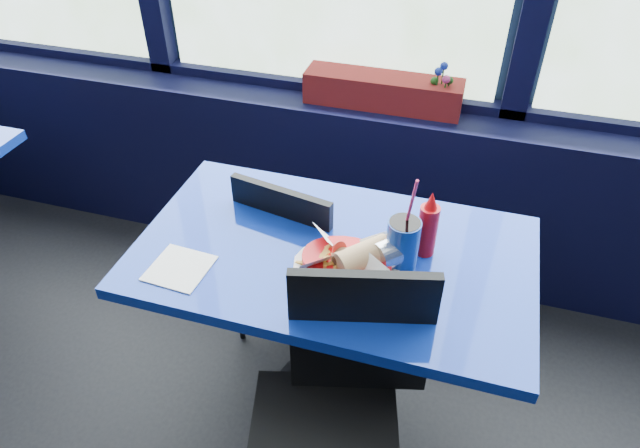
{
  "coord_description": "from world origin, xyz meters",
  "views": [
    {
      "loc": [
        0.64,
        0.75,
        1.9
      ],
      "look_at": [
        0.26,
        1.98,
        0.86
      ],
      "focal_mm": 32.0,
      "sensor_mm": 36.0,
      "label": 1
    }
  ],
  "objects_px": {
    "chair_near_back": "(289,252)",
    "food_basket": "(349,262)",
    "flower_vase": "(439,100)",
    "chair_near_front": "(339,400)",
    "soda_cup": "(403,242)",
    "near_table": "(332,293)",
    "planter_box": "(383,90)",
    "ketchup_bottle": "(428,227)"
  },
  "relations": [
    {
      "from": "chair_near_back",
      "to": "planter_box",
      "type": "height_order",
      "value": "planter_box"
    },
    {
      "from": "ketchup_bottle",
      "to": "planter_box",
      "type": "bearing_deg",
      "value": 110.6
    },
    {
      "from": "near_table",
      "to": "soda_cup",
      "type": "distance_m",
      "value": 0.33
    },
    {
      "from": "chair_near_front",
      "to": "flower_vase",
      "type": "relative_size",
      "value": 4.2
    },
    {
      "from": "chair_near_front",
      "to": "planter_box",
      "type": "height_order",
      "value": "planter_box"
    },
    {
      "from": "chair_near_back",
      "to": "ketchup_bottle",
      "type": "xyz_separation_m",
      "value": [
        0.5,
        -0.16,
        0.36
      ]
    },
    {
      "from": "near_table",
      "to": "ketchup_bottle",
      "type": "relative_size",
      "value": 5.45
    },
    {
      "from": "near_table",
      "to": "flower_vase",
      "type": "bearing_deg",
      "value": 77.55
    },
    {
      "from": "chair_near_front",
      "to": "soda_cup",
      "type": "bearing_deg",
      "value": 61.97
    },
    {
      "from": "flower_vase",
      "to": "food_basket",
      "type": "height_order",
      "value": "flower_vase"
    },
    {
      "from": "ketchup_bottle",
      "to": "chair_near_back",
      "type": "bearing_deg",
      "value": 162.47
    },
    {
      "from": "chair_near_front",
      "to": "food_basket",
      "type": "bearing_deg",
      "value": 86.25
    },
    {
      "from": "ketchup_bottle",
      "to": "soda_cup",
      "type": "distance_m",
      "value": 0.09
    },
    {
      "from": "soda_cup",
      "to": "near_table",
      "type": "bearing_deg",
      "value": -178.84
    },
    {
      "from": "food_basket",
      "to": "chair_near_front",
      "type": "bearing_deg",
      "value": -101.62
    },
    {
      "from": "chair_near_front",
      "to": "chair_near_back",
      "type": "distance_m",
      "value": 0.68
    },
    {
      "from": "chair_near_front",
      "to": "ketchup_bottle",
      "type": "height_order",
      "value": "ketchup_bottle"
    },
    {
      "from": "chair_near_back",
      "to": "flower_vase",
      "type": "distance_m",
      "value": 0.85
    },
    {
      "from": "planter_box",
      "to": "ketchup_bottle",
      "type": "distance_m",
      "value": 0.87
    },
    {
      "from": "near_table",
      "to": "planter_box",
      "type": "relative_size",
      "value": 1.87
    },
    {
      "from": "planter_box",
      "to": "food_basket",
      "type": "xyz_separation_m",
      "value": [
        0.11,
        -0.96,
        -0.08
      ]
    },
    {
      "from": "flower_vase",
      "to": "ketchup_bottle",
      "type": "xyz_separation_m",
      "value": [
        0.07,
        -0.79,
        -0.02
      ]
    },
    {
      "from": "planter_box",
      "to": "chair_near_back",
      "type": "bearing_deg",
      "value": -106.63
    },
    {
      "from": "chair_near_front",
      "to": "ketchup_bottle",
      "type": "distance_m",
      "value": 0.56
    },
    {
      "from": "chair_near_front",
      "to": "flower_vase",
      "type": "distance_m",
      "value": 1.26
    },
    {
      "from": "planter_box",
      "to": "flower_vase",
      "type": "relative_size",
      "value": 2.95
    },
    {
      "from": "chair_near_back",
      "to": "ketchup_bottle",
      "type": "height_order",
      "value": "ketchup_bottle"
    },
    {
      "from": "near_table",
      "to": "planter_box",
      "type": "height_order",
      "value": "planter_box"
    },
    {
      "from": "food_basket",
      "to": "near_table",
      "type": "bearing_deg",
      "value": 109.57
    },
    {
      "from": "chair_near_back",
      "to": "flower_vase",
      "type": "xyz_separation_m",
      "value": [
        0.42,
        0.63,
        0.38
      ]
    },
    {
      "from": "chair_near_front",
      "to": "flower_vase",
      "type": "bearing_deg",
      "value": 72.23
    },
    {
      "from": "chair_near_back",
      "to": "ketchup_bottle",
      "type": "bearing_deg",
      "value": 173.17
    },
    {
      "from": "near_table",
      "to": "food_basket",
      "type": "distance_m",
      "value": 0.24
    },
    {
      "from": "flower_vase",
      "to": "chair_near_back",
      "type": "bearing_deg",
      "value": -123.9
    },
    {
      "from": "ketchup_bottle",
      "to": "soda_cup",
      "type": "relative_size",
      "value": 0.67
    },
    {
      "from": "chair_near_back",
      "to": "chair_near_front",
      "type": "bearing_deg",
      "value": 131.67
    },
    {
      "from": "chair_near_back",
      "to": "planter_box",
      "type": "relative_size",
      "value": 1.33
    },
    {
      "from": "planter_box",
      "to": "flower_vase",
      "type": "bearing_deg",
      "value": -6.65
    },
    {
      "from": "food_basket",
      "to": "soda_cup",
      "type": "bearing_deg",
      "value": 7.22
    },
    {
      "from": "chair_near_back",
      "to": "food_basket",
      "type": "height_order",
      "value": "food_basket"
    },
    {
      "from": "chair_near_front",
      "to": "ketchup_bottle",
      "type": "bearing_deg",
      "value": 56.78
    },
    {
      "from": "planter_box",
      "to": "ketchup_bottle",
      "type": "relative_size",
      "value": 2.91
    }
  ]
}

